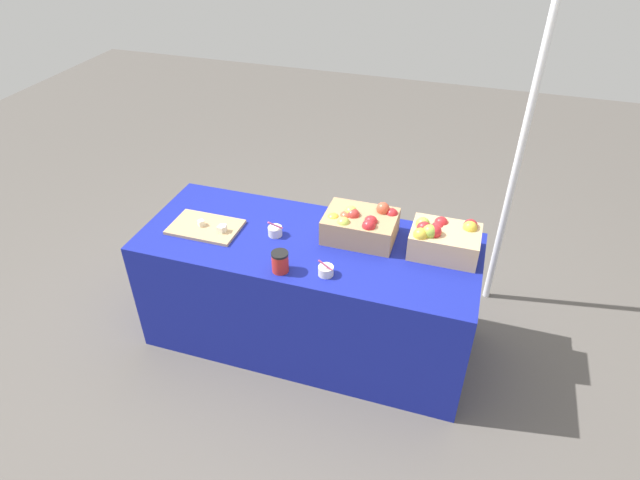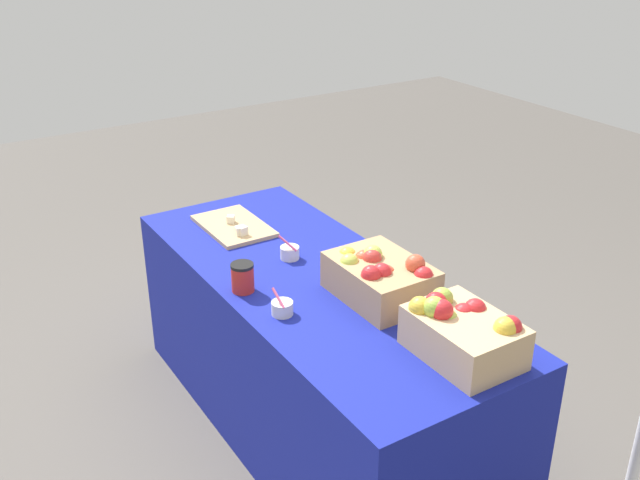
% 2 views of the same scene
% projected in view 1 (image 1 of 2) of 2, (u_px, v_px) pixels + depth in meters
% --- Properties ---
extents(ground_plane, '(10.00, 10.00, 0.00)m').
position_uv_depth(ground_plane, '(309.00, 335.00, 3.41)').
color(ground_plane, '#56514C').
extents(table, '(1.90, 0.76, 0.74)m').
position_uv_depth(table, '(309.00, 291.00, 3.19)').
color(table, navy).
rests_on(table, ground_plane).
extents(apple_crate_left, '(0.36, 0.26, 0.20)m').
position_uv_depth(apple_crate_left, '(443.00, 239.00, 2.84)').
color(apple_crate_left, tan).
rests_on(apple_crate_left, table).
extents(apple_crate_middle, '(0.39, 0.29, 0.20)m').
position_uv_depth(apple_crate_middle, '(360.00, 225.00, 2.95)').
color(apple_crate_middle, tan).
rests_on(apple_crate_middle, table).
extents(cutting_board_front, '(0.40, 0.26, 0.06)m').
position_uv_depth(cutting_board_front, '(206.00, 227.00, 3.07)').
color(cutting_board_front, tan).
rests_on(cutting_board_front, table).
extents(sample_bowl_near, '(0.09, 0.08, 0.11)m').
position_uv_depth(sample_bowl_near, '(275.00, 231.00, 3.00)').
color(sample_bowl_near, silver).
rests_on(sample_bowl_near, table).
extents(sample_bowl_mid, '(0.08, 0.08, 0.10)m').
position_uv_depth(sample_bowl_mid, '(326.00, 270.00, 2.72)').
color(sample_bowl_mid, silver).
rests_on(sample_bowl_mid, table).
extents(coffee_cup, '(0.09, 0.09, 0.11)m').
position_uv_depth(coffee_cup, '(280.00, 262.00, 2.73)').
color(coffee_cup, red).
rests_on(coffee_cup, table).
extents(tent_pole, '(0.04, 0.04, 2.21)m').
position_uv_depth(tent_pole, '(520.00, 151.00, 3.08)').
color(tent_pole, white).
rests_on(tent_pole, ground_plane).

